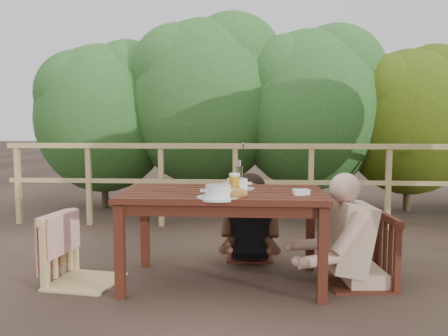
# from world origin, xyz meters

# --- Properties ---
(ground) EXTENTS (60.00, 60.00, 0.00)m
(ground) POSITION_xyz_m (0.00, 0.00, 0.00)
(ground) COLOR #463328
(ground) RESTS_ON ground
(table) EXTENTS (1.54, 0.87, 0.71)m
(table) POSITION_xyz_m (0.00, 0.00, 0.36)
(table) COLOR #3A170E
(table) RESTS_ON ground
(chair_left) EXTENTS (0.58, 0.58, 1.02)m
(chair_left) POSITION_xyz_m (-1.08, -0.08, 0.51)
(chair_left) COLOR tan
(chair_left) RESTS_ON ground
(chair_far) EXTENTS (0.42, 0.42, 0.84)m
(chair_far) POSITION_xyz_m (0.20, 0.72, 0.42)
(chair_far) COLOR #3A170E
(chair_far) RESTS_ON ground
(chair_right) EXTENTS (0.55, 0.55, 1.02)m
(chair_right) POSITION_xyz_m (1.05, 0.05, 0.51)
(chair_right) COLOR #3A170E
(chair_right) RESTS_ON ground
(woman) EXTENTS (0.50, 0.61, 1.22)m
(woman) POSITION_xyz_m (0.20, 0.74, 0.61)
(woman) COLOR black
(woman) RESTS_ON ground
(diner_right) EXTENTS (0.76, 0.64, 1.43)m
(diner_right) POSITION_xyz_m (1.08, 0.05, 0.72)
(diner_right) COLOR tan
(diner_right) RESTS_ON ground
(railing) EXTENTS (5.60, 0.10, 1.01)m
(railing) POSITION_xyz_m (0.00, 2.00, 0.51)
(railing) COLOR tan
(railing) RESTS_ON ground
(hedge_row) EXTENTS (6.60, 1.60, 3.80)m
(hedge_row) POSITION_xyz_m (0.40, 3.20, 1.90)
(hedge_row) COLOR #295322
(hedge_row) RESTS_ON ground
(soup_near) EXTENTS (0.30, 0.30, 0.10)m
(soup_near) POSITION_xyz_m (-0.02, -0.30, 0.76)
(soup_near) COLOR white
(soup_near) RESTS_ON table
(soup_far) EXTENTS (0.28, 0.28, 0.09)m
(soup_far) POSITION_xyz_m (0.10, 0.16, 0.76)
(soup_far) COLOR white
(soup_far) RESTS_ON table
(bread_roll) EXTENTS (0.14, 0.10, 0.08)m
(bread_roll) POSITION_xyz_m (0.12, -0.29, 0.75)
(bread_roll) COLOR #AB6934
(bread_roll) RESTS_ON table
(beer_glass) EXTENTS (0.08, 0.08, 0.16)m
(beer_glass) POSITION_xyz_m (0.09, -0.03, 0.79)
(beer_glass) COLOR gold
(beer_glass) RESTS_ON table
(bottle) EXTENTS (0.06, 0.06, 0.25)m
(bottle) POSITION_xyz_m (0.12, 0.13, 0.83)
(bottle) COLOR white
(bottle) RESTS_ON table
(tumbler) EXTENTS (0.07, 0.07, 0.08)m
(tumbler) POSITION_xyz_m (0.10, -0.22, 0.75)
(tumbler) COLOR white
(tumbler) RESTS_ON table
(butter_tub) EXTENTS (0.13, 0.11, 0.05)m
(butter_tub) POSITION_xyz_m (0.58, -0.14, 0.74)
(butter_tub) COLOR silver
(butter_tub) RESTS_ON table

